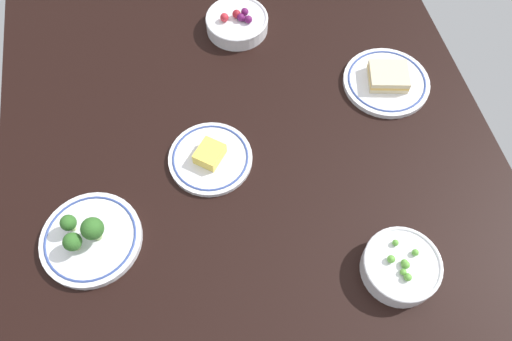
{
  "coord_description": "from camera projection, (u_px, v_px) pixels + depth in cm",
  "views": [
    {
      "loc": [
        -50.31,
        10.75,
        99.09
      ],
      "look_at": [
        0.0,
        0.0,
        6.0
      ],
      "focal_mm": 34.57,
      "sensor_mm": 36.0,
      "label": 1
    }
  ],
  "objects": [
    {
      "name": "plate_cheese",
      "position": [
        210.0,
        158.0,
        1.09
      ],
      "size": [
        18.68,
        18.68,
        4.04
      ],
      "color": "silver",
      "rests_on": "dining_table"
    },
    {
      "name": "plate_sandwich",
      "position": [
        387.0,
        81.0,
        1.19
      ],
      "size": [
        20.91,
        20.91,
        4.5
      ],
      "color": "silver",
      "rests_on": "dining_table"
    },
    {
      "name": "dining_table",
      "position": [
        256.0,
        179.0,
        1.1
      ],
      "size": [
        150.33,
        111.29,
        4.0
      ],
      "primitive_type": "cube",
      "color": "black",
      "rests_on": "ground"
    },
    {
      "name": "bowl_peas",
      "position": [
        401.0,
        266.0,
        0.95
      ],
      "size": [
        15.2,
        15.2,
        5.9
      ],
      "color": "silver",
      "rests_on": "dining_table"
    },
    {
      "name": "plate_broccoli",
      "position": [
        89.0,
        238.0,
        0.99
      ],
      "size": [
        20.54,
        20.54,
        8.26
      ],
      "color": "silver",
      "rests_on": "dining_table"
    },
    {
      "name": "bowl_berries",
      "position": [
        237.0,
        22.0,
        1.27
      ],
      "size": [
        16.13,
        16.13,
        5.82
      ],
      "color": "silver",
      "rests_on": "dining_table"
    }
  ]
}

